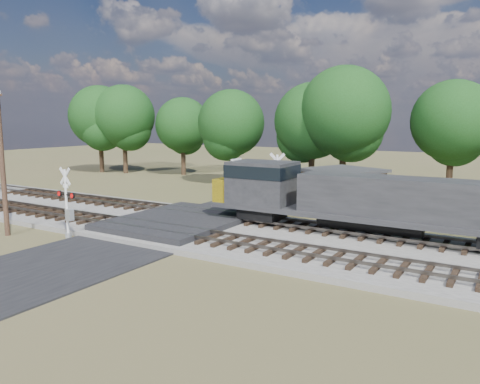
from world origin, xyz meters
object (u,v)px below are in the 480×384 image
Objects in this scene: crossing_signal_near at (68,209)px; utility_pole at (2,158)px; equipment_shed at (343,191)px; crossing_signal_far at (276,190)px.

utility_pole reaches higher than crossing_signal_near.
equipment_shed is at bearing 61.00° from crossing_signal_near.
crossing_signal_far is 5.18m from equipment_shed.
crossing_signal_far is 0.52× the size of utility_pole.
crossing_signal_near is 0.47× the size of utility_pole.
crossing_signal_near reaches higher than equipment_shed.
crossing_signal_far is (7.37, 11.35, 0.17)m from crossing_signal_near.
utility_pole is (-3.55, -1.45, 2.85)m from crossing_signal_near.
crossing_signal_near is at bearing 42.98° from utility_pole.
crossing_signal_near is 0.65× the size of equipment_shed.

